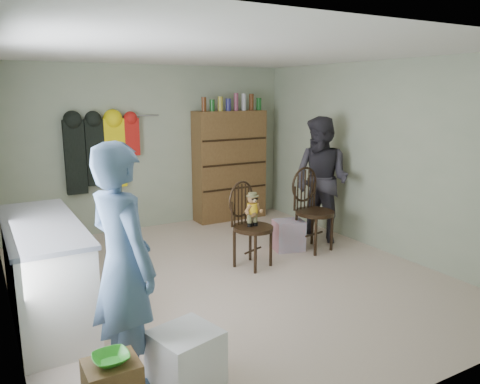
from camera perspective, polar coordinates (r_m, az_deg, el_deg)
ground_plane at (r=5.47m, az=-1.26°, el=-10.44°), size 5.00×5.00×0.00m
room_walls at (r=5.55m, az=-3.97°, el=6.71°), size 5.00×5.00×5.00m
counter at (r=4.75m, az=-22.68°, el=-8.87°), size 0.64×1.86×0.94m
bowl at (r=3.14m, az=-15.46°, el=-18.98°), size 0.22×0.22×0.05m
plastic_tub at (r=3.61m, az=-6.60°, el=-19.48°), size 0.53×0.51×0.42m
chair_front at (r=5.66m, az=1.20°, el=-3.22°), size 0.60×0.60×1.05m
chair_far at (r=6.34m, az=8.67°, el=-1.70°), size 0.58×0.58×1.12m
striped_bag at (r=6.37m, az=5.95°, el=-5.26°), size 0.45×0.39×0.41m
person_left at (r=3.45m, az=-14.08°, el=-8.76°), size 0.58×0.74×1.78m
person_right at (r=6.66m, az=9.87°, el=1.43°), size 0.90×1.02×1.77m
dresser at (r=7.76m, az=-1.28°, el=3.33°), size 1.20×0.39×2.08m
coat_rack at (r=7.06m, az=-16.67°, el=4.70°), size 1.42×0.12×1.09m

